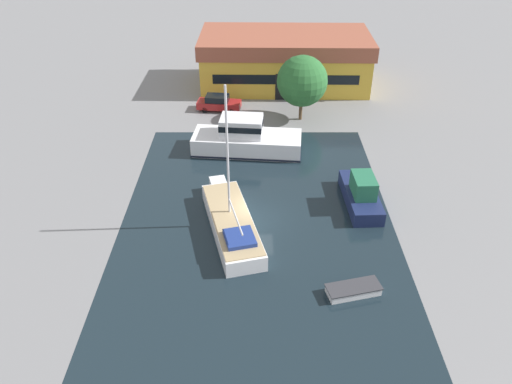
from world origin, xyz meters
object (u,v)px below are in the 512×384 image
sailboat_moored (230,222)px  small_dinghy (352,290)px  warehouse_building (284,59)px  quay_tree_near_building (301,81)px  parked_car (218,103)px  motor_cruiser (245,139)px  cabin_boat (360,194)px

sailboat_moored → small_dinghy: (7.84, -6.47, -0.40)m
warehouse_building → small_dinghy: bearing=-84.7°
quay_tree_near_building → parked_car: size_ratio=1.40×
sailboat_moored → motor_cruiser: 12.04m
warehouse_building → cabin_boat: warehouse_building is taller
sailboat_moored → cabin_boat: 10.54m
sailboat_moored → quay_tree_near_building: bearing=57.0°
quay_tree_near_building → motor_cruiser: 9.37m
quay_tree_near_building → small_dinghy: (1.41, -25.39, -3.87)m
quay_tree_near_building → small_dinghy: quay_tree_near_building is taller
parked_car → motor_cruiser: bearing=25.4°
warehouse_building → sailboat_moored: bearing=-99.1°
motor_cruiser → small_dinghy: motor_cruiser is taller
parked_car → sailboat_moored: sailboat_moored is taller
motor_cruiser → cabin_boat: (9.15, -8.65, -0.30)m
sailboat_moored → small_dinghy: 10.17m
motor_cruiser → parked_car: bearing=24.0°
warehouse_building → motor_cruiser: size_ratio=1.93×
quay_tree_near_building → motor_cruiser: bearing=-128.9°
parked_car → cabin_boat: cabin_boat is taller
warehouse_building → parked_car: 10.99m
quay_tree_near_building → parked_car: quay_tree_near_building is taller
parked_car → motor_cruiser: motor_cruiser is taller
small_dinghy → cabin_boat: (2.15, 9.82, 0.63)m
warehouse_building → small_dinghy: 35.68m
quay_tree_near_building → small_dinghy: size_ratio=1.86×
motor_cruiser → sailboat_moored: bearing=-178.6°
warehouse_building → parked_car: warehouse_building is taller
sailboat_moored → small_dinghy: sailboat_moored is taller
sailboat_moored → warehouse_building: bearing=65.6°
small_dinghy → cabin_boat: size_ratio=0.55×
cabin_boat → small_dinghy: bearing=-104.8°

